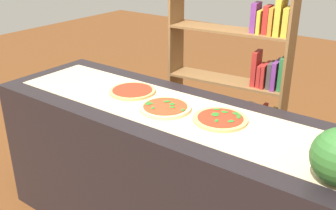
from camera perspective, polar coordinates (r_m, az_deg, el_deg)
name	(u,v)px	position (r m, az deg, el deg)	size (l,w,h in m)	color
counter	(168,176)	(2.47, 0.00, -10.25)	(2.25, 0.73, 0.92)	black
parchment_paper	(168,108)	(2.25, 0.00, -0.44)	(2.06, 0.49, 0.00)	tan
pizza_plain_0	(132,91)	(2.47, -5.17, 2.03)	(0.29, 0.29, 0.02)	tan
pizza_spinach_1	(165,108)	(2.22, -0.41, -0.38)	(0.29, 0.29, 0.03)	#E5C17F
pizza_spinach_2	(220,119)	(2.11, 7.60, -2.00)	(0.29, 0.29, 0.02)	tan
bookshelf	(243,84)	(3.04, 10.74, 2.94)	(0.94, 0.32, 1.58)	brown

